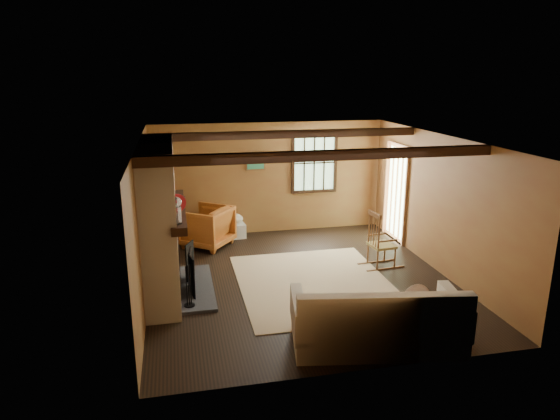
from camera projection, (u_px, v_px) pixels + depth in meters
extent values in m
plane|color=black|center=(300.00, 280.00, 8.50)|extent=(5.50, 5.50, 0.00)
cube|color=olive|center=(269.00, 178.00, 10.77)|extent=(5.00, 0.02, 2.40)
cube|color=olive|center=(361.00, 277.00, 5.59)|extent=(5.00, 0.02, 2.40)
cube|color=olive|center=(143.00, 221.00, 7.68)|extent=(0.02, 5.50, 2.40)
cube|color=olive|center=(440.00, 204.00, 8.68)|extent=(0.02, 5.50, 2.40)
cube|color=white|center=(301.00, 139.00, 7.86)|extent=(5.00, 5.50, 0.02)
cube|color=black|center=(324.00, 156.00, 6.75)|extent=(5.00, 0.12, 0.14)
cube|color=black|center=(285.00, 134.00, 9.01)|extent=(5.00, 0.12, 0.14)
cube|color=black|center=(314.00, 163.00, 10.86)|extent=(1.02, 0.06, 1.32)
cube|color=#A9D5A3|center=(314.00, 163.00, 10.89)|extent=(0.90, 0.01, 1.20)
cube|color=black|center=(314.00, 163.00, 10.87)|extent=(0.90, 0.03, 0.02)
cube|color=brown|center=(396.00, 193.00, 10.33)|extent=(0.06, 1.00, 2.06)
cube|color=#A9D5A3|center=(397.00, 193.00, 10.34)|extent=(0.01, 0.80, 1.85)
cube|color=brown|center=(255.00, 161.00, 10.57)|extent=(0.42, 0.03, 0.42)
cube|color=#28786B|center=(256.00, 161.00, 10.56)|extent=(0.36, 0.01, 0.36)
cube|color=brown|center=(160.00, 220.00, 7.73)|extent=(0.50, 2.20, 2.40)
cube|color=black|center=(168.00, 265.00, 7.94)|extent=(0.38, 1.00, 0.85)
cube|color=#3D3E43|center=(196.00, 287.00, 8.14)|extent=(0.55, 1.80, 0.05)
cube|color=black|center=(178.00, 210.00, 7.74)|extent=(0.22, 2.30, 0.12)
cube|color=black|center=(192.00, 276.00, 7.72)|extent=(0.08, 0.32, 0.64)
cube|color=black|center=(191.00, 268.00, 8.03)|extent=(0.06, 0.32, 0.64)
cube|color=black|center=(190.00, 261.00, 8.34)|extent=(0.15, 0.30, 0.64)
cylinder|color=black|center=(190.00, 305.00, 7.45)|extent=(0.16, 0.16, 0.02)
cylinder|color=black|center=(187.00, 287.00, 7.33)|extent=(0.01, 0.01, 0.65)
cylinder|color=black|center=(189.00, 286.00, 7.36)|extent=(0.01, 0.01, 0.65)
cylinder|color=black|center=(191.00, 285.00, 7.40)|extent=(0.01, 0.01, 0.65)
cylinder|color=white|center=(178.00, 215.00, 6.80)|extent=(0.11, 0.11, 0.25)
sphere|color=white|center=(177.00, 202.00, 6.75)|extent=(0.13, 0.13, 0.13)
cylinder|color=#AD1316|center=(177.00, 203.00, 7.37)|extent=(0.27, 0.12, 0.28)
cube|color=black|center=(177.00, 201.00, 7.76)|extent=(0.26, 0.20, 0.13)
cylinder|color=black|center=(177.00, 196.00, 8.16)|extent=(0.07, 0.07, 0.09)
cylinder|color=black|center=(177.00, 196.00, 8.20)|extent=(0.06, 0.06, 0.07)
cube|color=tan|center=(314.00, 283.00, 8.35)|extent=(2.50, 3.00, 0.01)
cube|color=#A4914F|center=(382.00, 245.00, 9.00)|extent=(0.45, 0.47, 0.04)
cube|color=brown|center=(375.00, 215.00, 8.79)|extent=(0.09, 0.41, 0.07)
cylinder|color=brown|center=(395.00, 258.00, 8.95)|extent=(0.03, 0.03, 0.39)
cylinder|color=brown|center=(385.00, 251.00, 9.27)|extent=(0.03, 0.03, 0.39)
cylinder|color=brown|center=(377.00, 260.00, 8.84)|extent=(0.03, 0.03, 0.39)
cylinder|color=brown|center=(368.00, 253.00, 9.16)|extent=(0.03, 0.03, 0.39)
cylinder|color=brown|center=(379.00, 233.00, 8.70)|extent=(0.03, 0.03, 0.66)
cylinder|color=brown|center=(369.00, 227.00, 9.03)|extent=(0.03, 0.03, 0.66)
cylinder|color=brown|center=(376.00, 232.00, 8.79)|extent=(0.02, 0.02, 0.55)
cylinder|color=brown|center=(374.00, 231.00, 8.87)|extent=(0.02, 0.02, 0.55)
cylinder|color=brown|center=(371.00, 229.00, 8.95)|extent=(0.02, 0.02, 0.55)
cube|color=brown|center=(388.00, 241.00, 8.79)|extent=(0.37, 0.08, 0.03)
cube|color=brown|center=(377.00, 234.00, 9.14)|extent=(0.37, 0.08, 0.03)
cube|color=brown|center=(386.00, 269.00, 8.95)|extent=(0.75, 0.12, 0.03)
cube|color=brown|center=(376.00, 262.00, 9.27)|extent=(0.75, 0.12, 0.03)
cube|color=silver|center=(376.00, 327.00, 6.45)|extent=(2.27, 1.30, 0.47)
cube|color=silver|center=(385.00, 317.00, 5.97)|extent=(2.13, 0.51, 0.59)
cube|color=silver|center=(298.00, 314.00, 6.35)|extent=(0.31, 0.97, 0.43)
cube|color=silver|center=(455.00, 311.00, 6.44)|extent=(0.31, 0.97, 0.43)
ellipsoid|color=silver|center=(416.00, 298.00, 6.48)|extent=(0.40, 0.20, 0.38)
cylinder|color=brown|center=(176.00, 237.00, 10.52)|extent=(0.43, 0.13, 0.13)
cylinder|color=brown|center=(182.00, 236.00, 10.55)|extent=(0.43, 0.13, 0.13)
cylinder|color=brown|center=(189.00, 236.00, 10.58)|extent=(0.43, 0.13, 0.13)
cylinder|color=brown|center=(175.00, 231.00, 10.49)|extent=(0.43, 0.13, 0.13)
cylinder|color=brown|center=(182.00, 230.00, 10.52)|extent=(0.43, 0.13, 0.13)
cylinder|color=brown|center=(189.00, 230.00, 10.54)|extent=(0.43, 0.13, 0.13)
cube|color=white|center=(233.00, 231.00, 10.64)|extent=(0.54, 0.43, 0.30)
ellipsoid|color=silver|center=(233.00, 219.00, 10.57)|extent=(0.49, 0.42, 0.22)
imported|color=#BF6026|center=(206.00, 227.00, 10.04)|extent=(1.25, 1.25, 0.82)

